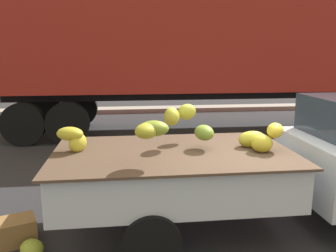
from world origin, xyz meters
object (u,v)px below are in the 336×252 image
at_px(pickup_truck, 328,160).
at_px(fallen_banana_bunch_near_tailgate, 32,248).
at_px(produce_crate, 13,232).
at_px(semi_trailer, 198,43).

bearing_deg(pickup_truck, fallen_banana_bunch_near_tailgate, -174.43).
bearing_deg(produce_crate, fallen_banana_bunch_near_tailgate, -46.29).
distance_m(semi_trailer, produce_crate, 7.31).
distance_m(pickup_truck, fallen_banana_bunch_near_tailgate, 3.86).
bearing_deg(fallen_banana_bunch_near_tailgate, pickup_truck, 5.61).
bearing_deg(pickup_truck, produce_crate, -179.17).
relative_size(pickup_truck, semi_trailer, 0.43).
relative_size(semi_trailer, produce_crate, 23.11).
xyz_separation_m(semi_trailer, fallen_banana_bunch_near_tailgate, (-3.18, -6.28, -2.45)).
height_order(pickup_truck, semi_trailer, semi_trailer).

